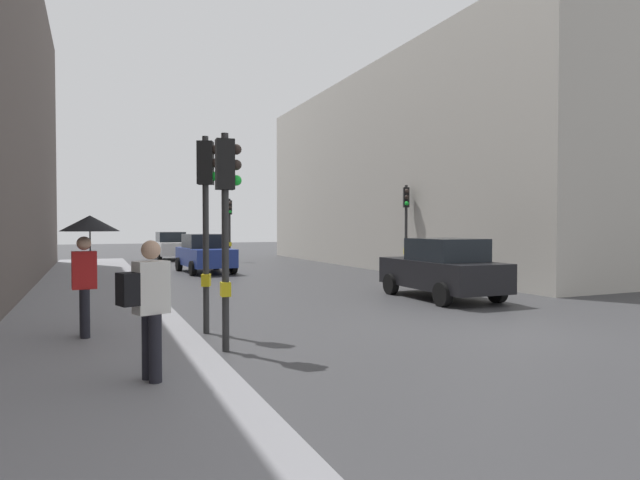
{
  "coord_description": "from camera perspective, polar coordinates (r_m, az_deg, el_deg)",
  "views": [
    {
      "loc": [
        -7.13,
        -8.29,
        2.1
      ],
      "look_at": [
        -0.35,
        7.22,
        1.67
      ],
      "focal_mm": 29.41,
      "sensor_mm": 36.0,
      "label": 1
    }
  ],
  "objects": [
    {
      "name": "sidewalk_kerb",
      "position": [
        14.43,
        -23.48,
        -6.71
      ],
      "size": [
        3.48,
        40.0,
        0.16
      ],
      "primitive_type": "cube",
      "color": "gray",
      "rests_on": "ground"
    },
    {
      "name": "traffic_light_near_right",
      "position": [
        10.51,
        -12.22,
        4.5
      ],
      "size": [
        0.45,
        0.33,
        3.87
      ],
      "color": "#2D2D2D",
      "rests_on": "ground"
    },
    {
      "name": "car_blue_van",
      "position": [
        24.59,
        -12.43,
        -1.42
      ],
      "size": [
        2.23,
        4.31,
        1.76
      ],
      "color": "navy",
      "rests_on": "ground"
    },
    {
      "name": "traffic_light_far_median",
      "position": [
        31.76,
        -9.8,
        2.34
      ],
      "size": [
        0.25,
        0.43,
        3.77
      ],
      "color": "#2D2D2D",
      "rests_on": "ground"
    },
    {
      "name": "car_dark_suv",
      "position": [
        15.68,
        13.16,
        -3.05
      ],
      "size": [
        2.1,
        4.24,
        1.76
      ],
      "color": "black",
      "rests_on": "ground"
    },
    {
      "name": "ground_plane",
      "position": [
        11.14,
        17.02,
        -9.48
      ],
      "size": [
        120.0,
        120.0,
        0.0
      ],
      "primitive_type": "plane",
      "color": "#38383A"
    },
    {
      "name": "car_white_compact",
      "position": [
        34.65,
        -15.9,
        -0.62
      ],
      "size": [
        2.08,
        4.23,
        1.76
      ],
      "color": "silver",
      "rests_on": "ground"
    },
    {
      "name": "traffic_light_near_left",
      "position": [
        8.92,
        -10.13,
        4.16
      ],
      "size": [
        0.44,
        0.26,
        3.66
      ],
      "color": "#2D2D2D",
      "rests_on": "ground"
    },
    {
      "name": "pedestrian_with_umbrella",
      "position": [
        10.06,
        -23.91,
        -0.15
      ],
      "size": [
        1.0,
        1.0,
        2.14
      ],
      "color": "black",
      "rests_on": "sidewalk_kerb"
    },
    {
      "name": "building_facade_right",
      "position": [
        30.36,
        14.19,
        6.92
      ],
      "size": [
        12.0,
        25.24,
        10.03
      ],
      "primitive_type": "cube",
      "color": "#B2ADA3",
      "rests_on": "ground"
    },
    {
      "name": "pedestrian_with_black_backpack",
      "position": [
        6.93,
        -18.22,
        -6.4
      ],
      "size": [
        0.66,
        0.45,
        1.77
      ],
      "color": "black",
      "rests_on": "sidewalk_kerb"
    },
    {
      "name": "traffic_light_mid_street",
      "position": [
        22.42,
        9.36,
        2.87
      ],
      "size": [
        0.35,
        0.45,
        3.86
      ],
      "color": "#2D2D2D",
      "rests_on": "ground"
    }
  ]
}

